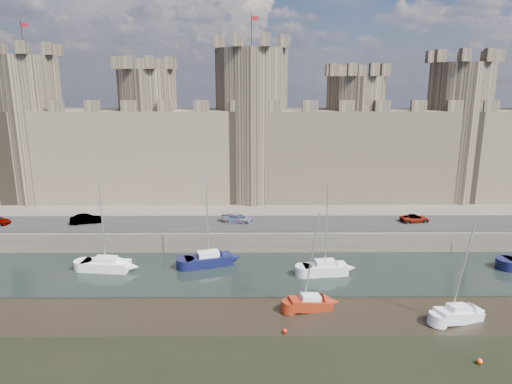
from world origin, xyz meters
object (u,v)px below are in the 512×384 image
(sailboat_1, at_px, (208,259))
(sailboat_4, at_px, (310,302))
(car_3, at_px, (415,218))
(sailboat_5, at_px, (458,314))
(car_2, at_px, (238,218))
(car_1, at_px, (86,219))
(sailboat_2, at_px, (325,268))
(sailboat_0, at_px, (106,264))

(sailboat_1, bearing_deg, sailboat_4, -62.10)
(car_3, relative_size, sailboat_4, 0.40)
(sailboat_4, relative_size, sailboat_5, 1.00)
(car_2, bearing_deg, car_1, 102.30)
(sailboat_2, xyz_separation_m, sailboat_4, (-2.58, -7.80, -0.11))
(sailboat_5, bearing_deg, sailboat_4, 151.59)
(car_1, distance_m, sailboat_2, 31.92)
(car_3, xyz_separation_m, sailboat_4, (-16.22, -19.05, -2.32))
(sailboat_0, distance_m, sailboat_2, 24.53)
(car_3, distance_m, sailboat_1, 28.18)
(sailboat_5, bearing_deg, car_2, 114.83)
(car_2, xyz_separation_m, sailboat_0, (-14.57, -9.90, -2.32))
(car_3, bearing_deg, car_1, 83.78)
(car_1, height_order, sailboat_2, sailboat_2)
(car_1, height_order, sailboat_1, sailboat_1)
(car_3, relative_size, sailboat_2, 0.37)
(sailboat_1, distance_m, sailboat_5, 26.54)
(sailboat_4, bearing_deg, car_1, 132.99)
(car_3, distance_m, sailboat_5, 21.57)
(sailboat_2, height_order, sailboat_4, sailboat_2)
(car_2, xyz_separation_m, sailboat_5, (20.29, -21.12, -2.40))
(car_1, relative_size, sailboat_1, 0.37)
(sailboat_1, xyz_separation_m, sailboat_4, (10.49, -10.35, -0.12))
(sailboat_4, bearing_deg, car_3, 36.86)
(sailboat_0, relative_size, sailboat_1, 0.92)
(car_1, bearing_deg, sailboat_2, -126.84)
(car_1, xyz_separation_m, sailboat_1, (16.87, -8.30, -2.31))
(car_3, distance_m, sailboat_4, 25.13)
(sailboat_1, bearing_deg, car_2, 52.56)
(sailboat_4, bearing_deg, sailboat_2, 59.01)
(car_2, distance_m, car_3, 23.57)
(sailboat_1, bearing_deg, car_3, 0.57)
(car_1, height_order, sailboat_4, sailboat_4)
(sailboat_0, bearing_deg, car_1, 125.84)
(car_1, relative_size, sailboat_4, 0.41)
(car_2, relative_size, car_3, 1.08)
(car_1, bearing_deg, car_2, -105.96)
(sailboat_0, bearing_deg, sailboat_1, 12.54)
(sailboat_2, bearing_deg, sailboat_4, -115.34)
(car_1, relative_size, car_3, 1.03)
(sailboat_1, relative_size, sailboat_5, 1.13)
(car_1, distance_m, car_2, 20.01)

